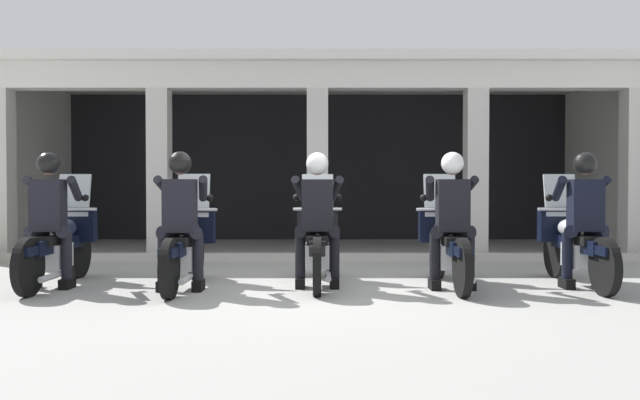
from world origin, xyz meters
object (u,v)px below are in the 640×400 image
police_officer_left (183,208)px  police_officer_far_left (53,208)px  motorcycle_far_left (63,243)px  police_officer_center (320,208)px  motorcycle_right (450,244)px  police_officer_far_right (587,208)px  motorcycle_center (320,243)px  motorcycle_left (189,245)px  motorcycle_far_right (577,243)px  police_officer_right (455,208)px

police_officer_left → police_officer_far_left: bearing=176.9°
motorcycle_far_left → police_officer_far_left: bearing=-93.3°
police_officer_left → police_officer_center: size_ratio=1.00×
motorcycle_right → police_officer_far_right: 1.63m
motorcycle_far_left → motorcycle_center: bearing=-2.0°
police_officer_far_left → police_officer_left: same height
police_officer_left → police_officer_center: 1.57m
motorcycle_left → police_officer_far_left: bearing=-172.7°
motorcycle_far_left → motorcycle_right: size_ratio=1.00×
police_officer_left → police_officer_far_right: bearing=4.3°
motorcycle_left → motorcycle_right: bearing=4.0°
motorcycle_left → police_officer_far_right: police_officer_far_right is taller
motorcycle_far_left → motorcycle_far_right: bearing=-2.8°
motorcycle_left → motorcycle_far_right: bearing=4.3°
motorcycle_far_left → police_officer_center: 3.14m
motorcycle_left → police_officer_far_right: bearing=0.8°
police_officer_far_left → police_officer_right: bearing=-3.6°
motorcycle_far_left → motorcycle_center: 3.11m
police_officer_far_right → police_officer_center: bearing=179.2°
police_officer_far_left → police_officer_right: (4.66, -0.05, 0.00)m
motorcycle_far_left → police_officer_far_left: (-0.00, -0.28, 0.44)m
police_officer_right → police_officer_left: bearing=-177.0°
police_officer_far_left → police_officer_right: 4.66m
motorcycle_right → motorcycle_center: bearing=177.4°
motorcycle_right → police_officer_right: police_officer_right is taller
motorcycle_left → police_officer_right: police_officer_right is taller
police_officer_center → motorcycle_right: police_officer_center is taller
police_officer_center → police_officer_right: same height
police_officer_left → motorcycle_far_right: bearing=7.7°
motorcycle_far_left → police_officer_far_left: size_ratio=1.29×
motorcycle_left → motorcycle_right: 3.11m
police_officer_center → motorcycle_far_right: police_officer_center is taller
police_officer_center → motorcycle_left: bearing=176.6°
police_officer_far_left → motorcycle_right: 4.69m
police_officer_far_left → police_officer_far_right: 6.21m
police_officer_center → motorcycle_center: bearing=89.3°
police_officer_center → motorcycle_far_right: (3.11, 0.25, -0.44)m
motorcycle_center → motorcycle_left: bearing=-173.0°
police_officer_left → motorcycle_right: size_ratio=0.78×
motorcycle_center → police_officer_center: 0.52m
motorcycle_far_left → motorcycle_right: same height
motorcycle_right → police_officer_left: bearing=-171.8°
police_officer_left → motorcycle_center: size_ratio=0.78×
motorcycle_far_right → police_officer_far_right: 0.52m
motorcycle_right → police_officer_right: bearing=-89.1°
motorcycle_far_right → police_officer_center: bearing=-175.6°
police_officer_center → police_officer_left: bearing=-173.0°
motorcycle_left → motorcycle_center: 1.57m
motorcycle_center → police_officer_far_right: police_officer_far_right is taller
police_officer_far_left → motorcycle_left: size_ratio=0.78×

